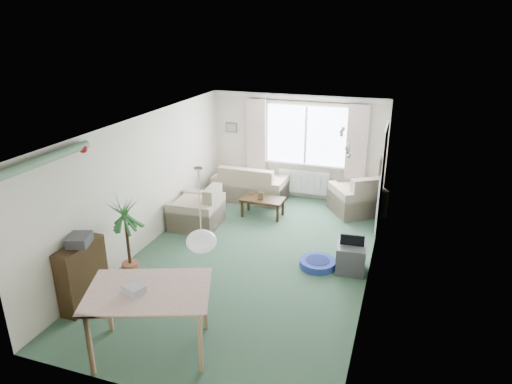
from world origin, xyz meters
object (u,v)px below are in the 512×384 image
(armchair_corner, at_px, (357,193))
(pet_bed, at_px, (318,263))
(coffee_table, at_px, (263,207))
(armchair_left, at_px, (196,206))
(sofa, at_px, (251,182))
(houseplant, at_px, (127,239))
(bookshelf, at_px, (83,275))
(dining_table, at_px, (151,321))
(tv_cube, at_px, (351,258))

(armchair_corner, distance_m, pet_bed, 2.65)
(armchair_corner, bearing_deg, coffee_table, -8.36)
(armchair_left, bearing_deg, sofa, 159.90)
(houseplant, relative_size, pet_bed, 2.25)
(bookshelf, bearing_deg, houseplant, 78.80)
(houseplant, height_order, pet_bed, houseplant)
(armchair_corner, relative_size, pet_bed, 1.61)
(sofa, distance_m, armchair_corner, 2.43)
(armchair_left, bearing_deg, dining_table, 14.21)
(armchair_corner, distance_m, coffee_table, 2.06)
(sofa, relative_size, houseplant, 1.20)
(armchair_left, bearing_deg, coffee_table, 125.13)
(tv_cube, relative_size, pet_bed, 0.84)
(sofa, height_order, armchair_left, armchair_left)
(armchair_corner, height_order, pet_bed, armchair_corner)
(armchair_left, distance_m, bookshelf, 3.06)
(bookshelf, height_order, tv_cube, bookshelf)
(armchair_left, height_order, pet_bed, armchair_left)
(sofa, height_order, houseplant, houseplant)
(coffee_table, distance_m, pet_bed, 2.34)
(sofa, relative_size, armchair_corner, 1.68)
(coffee_table, relative_size, houseplant, 0.64)
(armchair_corner, distance_m, dining_table, 5.64)
(bookshelf, xyz_separation_m, dining_table, (1.45, -0.55, -0.06))
(sofa, distance_m, armchair_left, 1.83)
(sofa, height_order, armchair_corner, armchair_corner)
(tv_cube, bearing_deg, dining_table, -131.38)
(houseplant, bearing_deg, armchair_left, 86.04)
(armchair_corner, xyz_separation_m, bookshelf, (-3.32, -4.77, 0.05))
(houseplant, bearing_deg, tv_cube, 21.96)
(armchair_left, distance_m, houseplant, 2.19)
(armchair_corner, distance_m, armchair_left, 3.44)
(armchair_corner, relative_size, armchair_left, 1.03)
(bookshelf, height_order, pet_bed, bookshelf)
(pet_bed, bearing_deg, sofa, 128.87)
(armchair_corner, bearing_deg, sofa, -33.56)
(dining_table, bearing_deg, sofa, 96.08)
(armchair_left, bearing_deg, tv_cube, 72.74)
(coffee_table, distance_m, tv_cube, 2.68)
(armchair_corner, bearing_deg, dining_table, 37.73)
(coffee_table, distance_m, houseplant, 3.33)
(coffee_table, height_order, bookshelf, bookshelf)
(houseplant, relative_size, tv_cube, 2.68)
(armchair_corner, relative_size, bookshelf, 1.01)
(armchair_left, xyz_separation_m, dining_table, (1.11, -3.60, -0.00))
(armchair_left, height_order, tv_cube, armchair_left)
(sofa, xyz_separation_m, houseplant, (-0.69, -3.92, 0.27))
(bookshelf, bearing_deg, sofa, 80.61)
(houseplant, bearing_deg, pet_bed, 24.61)
(armchair_corner, xyz_separation_m, armchair_left, (-2.98, -1.73, -0.01))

